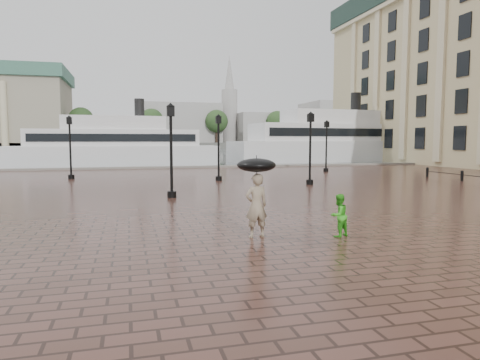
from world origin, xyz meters
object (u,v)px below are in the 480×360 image
Objects in this scene: adult_pedestrian at (256,206)px; child_pedestrian at (339,215)px; ferry_far at (334,141)px; street_lamps at (226,147)px; ferry_near at (115,145)px.

child_pedestrian is at bearing 160.64° from adult_pedestrian.
ferry_far is (22.94, 40.32, 1.82)m from adult_pedestrian.
ferry_far reaches higher than adult_pedestrian.
ferry_far is (20.63, 40.85, 2.12)m from child_pedestrian.
street_lamps is at bearing -113.93° from child_pedestrian.
street_lamps is 17.13m from adult_pedestrian.
adult_pedestrian is 0.08× the size of ferry_near.
ferry_far reaches higher than ferry_near.
adult_pedestrian is (-2.92, -16.82, -1.41)m from street_lamps.
street_lamps is 0.95× the size of ferry_near.
child_pedestrian is 0.05× the size of ferry_near.
ferry_far reaches higher than child_pedestrian.
child_pedestrian is 38.76m from ferry_near.
ferry_near is at bearing -89.26° from adult_pedestrian.
adult_pedestrian is at bearing -124.70° from ferry_far.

